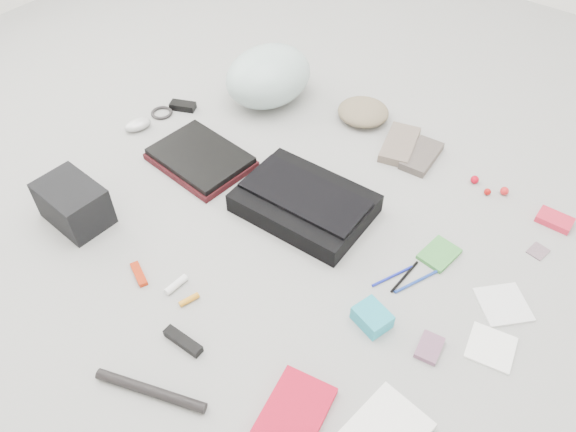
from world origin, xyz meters
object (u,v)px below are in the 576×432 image
Objects in this scene: laptop at (200,156)px; book_red at (293,415)px; camera_bag at (74,204)px; messenger_bag at (305,203)px; accordion_wallet at (372,317)px; bike_helmet at (268,76)px.

book_red is at bearing -28.29° from laptop.
messenger_bag is at bearing 43.65° from camera_bag.
messenger_bag is 1.95× the size of book_red.
camera_bag is at bearing -100.63° from laptop.
messenger_bag reaches higher than accordion_wallet.
camera_bag is 0.99m from accordion_wallet.
book_red is at bearing -41.07° from bike_helmet.
camera_bag is 2.23× the size of accordion_wallet.
camera_bag is 0.96m from book_red.
messenger_bag is 0.73m from camera_bag.
accordion_wallet is at bearing -8.38° from laptop.
bike_helmet is (-0.49, 0.42, 0.08)m from messenger_bag.
bike_helmet is at bearing 101.72° from laptop.
accordion_wallet is (0.89, -0.65, -0.09)m from bike_helmet.
messenger_bag is at bearing 113.81° from book_red.
accordion_wallet reaches higher than laptop.
messenger_bag is 4.34× the size of accordion_wallet.
bike_helmet is at bearing 88.78° from camera_bag.
camera_bag reaches higher than messenger_bag.
bike_helmet is 1.71× the size of book_red.
messenger_bag is 1.27× the size of laptop.
messenger_bag is at bearing 9.47° from laptop.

